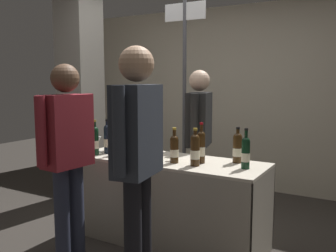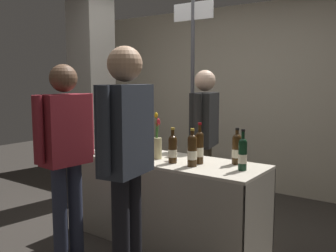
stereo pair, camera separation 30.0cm
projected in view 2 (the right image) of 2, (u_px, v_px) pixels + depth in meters
ground_plane at (168, 241)px, 3.45m from camera, size 12.00×12.00×0.00m
back_partition at (258, 98)px, 4.98m from camera, size 6.72×0.12×2.47m
concrete_pillar at (91, 64)px, 4.63m from camera, size 0.42×0.42×3.36m
tasting_table at (168, 186)px, 3.39m from camera, size 1.77×0.62×0.77m
featured_wine_bottle at (199, 147)px, 3.14m from camera, size 0.07×0.07×0.35m
display_bottle_0 at (173, 149)px, 3.18m from camera, size 0.07×0.07×0.31m
display_bottle_1 at (111, 137)px, 3.65m from camera, size 0.07×0.07×0.33m
display_bottle_2 at (135, 140)px, 3.46m from camera, size 0.08×0.08×0.36m
display_bottle_3 at (140, 138)px, 3.62m from camera, size 0.08×0.08×0.33m
display_bottle_4 at (192, 150)px, 3.05m from camera, size 0.08×0.08×0.32m
display_bottle_5 at (98, 139)px, 3.59m from camera, size 0.07×0.07×0.34m
display_bottle_6 at (237, 149)px, 3.14m from camera, size 0.08×0.08×0.31m
display_bottle_7 at (243, 154)px, 2.92m from camera, size 0.07×0.07×0.33m
display_bottle_8 at (122, 139)px, 3.58m from camera, size 0.07×0.07×0.34m
wine_glass_near_vendor at (174, 151)px, 3.29m from camera, size 0.07×0.07×0.12m
wine_glass_mid at (102, 140)px, 3.74m from camera, size 0.07×0.07×0.15m
flower_vase at (157, 144)px, 3.35m from camera, size 0.08×0.08×0.42m
vendor_presenter at (204, 131)px, 3.90m from camera, size 0.30×0.56×1.58m
taster_foreground_right at (126, 149)px, 2.50m from camera, size 0.27×0.56×1.70m
taster_foreground_left at (66, 146)px, 3.00m from camera, size 0.24×0.55×1.61m
booth_signpost at (193, 82)px, 4.25m from camera, size 0.51×0.04×2.37m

